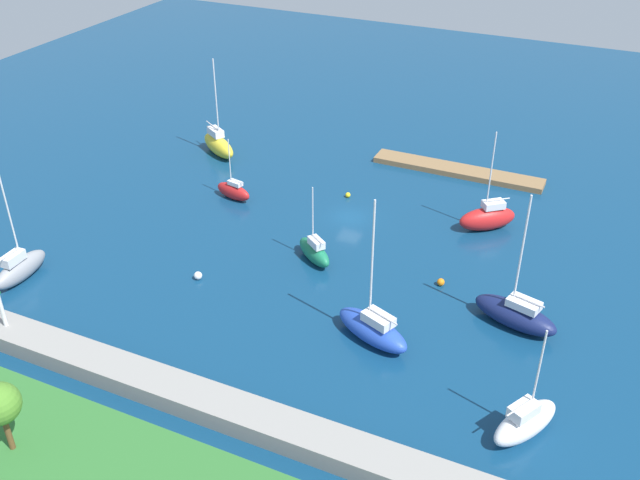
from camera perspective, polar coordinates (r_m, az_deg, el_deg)
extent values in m
plane|color=navy|center=(81.12, 2.39, 1.81)|extent=(160.00, 160.00, 0.00)
cube|color=olive|center=(92.56, 10.86, 5.45)|extent=(21.49, 3.12, 0.69)
cube|color=gray|center=(57.81, -10.36, -12.12)|extent=(71.22, 3.20, 1.59)
cylinder|color=silver|center=(67.02, -23.95, -5.14)|extent=(0.36, 0.36, 3.20)
cylinder|color=brown|center=(56.05, -23.58, -13.73)|extent=(0.42, 0.42, 3.36)
ellipsoid|color=red|center=(80.31, 13.15, 1.67)|extent=(6.47, 5.89, 2.59)
cube|color=silver|center=(79.74, 13.62, 2.76)|extent=(2.68, 2.55, 0.78)
cylinder|color=silver|center=(77.54, 13.44, 5.32)|extent=(0.16, 0.16, 8.91)
cylinder|color=silver|center=(79.70, 13.98, 3.14)|extent=(2.14, 1.79, 0.12)
ellipsoid|color=#2347B2|center=(62.74, 4.18, -7.13)|extent=(8.05, 5.29, 2.21)
cube|color=silver|center=(61.48, 4.66, -6.27)|extent=(3.13, 2.50, 0.85)
cylinder|color=silver|center=(58.90, 4.17, -1.74)|extent=(0.18, 0.18, 11.54)
cylinder|color=silver|center=(60.85, 5.06, -6.07)|extent=(2.90, 1.27, 0.15)
ellipsoid|color=yellow|center=(96.52, -8.06, 7.44)|extent=(7.32, 5.65, 2.51)
cube|color=silver|center=(96.32, -8.30, 8.49)|extent=(2.90, 2.47, 0.95)
cylinder|color=silver|center=(93.76, -8.26, 11.00)|extent=(0.18, 0.18, 10.53)
cylinder|color=silver|center=(96.78, -8.54, 8.99)|extent=(3.09, 1.99, 0.14)
ellipsoid|color=gray|center=(75.98, -22.70, -2.16)|extent=(2.16, 6.73, 2.26)
cube|color=silver|center=(74.86, -23.21, -1.34)|extent=(1.23, 2.44, 0.96)
cylinder|color=silver|center=(73.44, -23.41, 1.63)|extent=(0.16, 0.16, 8.97)
cylinder|color=silver|center=(74.22, -23.61, -1.15)|extent=(0.24, 2.89, 0.13)
ellipsoid|color=#141E4C|center=(66.48, 15.24, -5.76)|extent=(8.29, 4.75, 2.29)
cube|color=silver|center=(65.42, 15.90, -4.91)|extent=(3.16, 2.35, 0.74)
cylinder|color=silver|center=(62.98, 15.74, -0.89)|extent=(0.19, 0.19, 10.79)
cylinder|color=silver|center=(65.00, 16.29, -4.68)|extent=(2.80, 0.91, 0.15)
ellipsoid|color=#19724C|center=(72.95, -0.46, -0.98)|extent=(5.43, 4.62, 1.98)
cube|color=silver|center=(71.88, -0.30, -0.21)|extent=(2.20, 2.00, 0.80)
cylinder|color=silver|center=(71.01, -0.58, 1.95)|extent=(0.13, 0.13, 6.30)
cylinder|color=silver|center=(71.34, -0.17, 0.04)|extent=(1.76, 1.33, 0.10)
ellipsoid|color=white|center=(56.56, 16.00, -13.78)|extent=(5.01, 6.70, 2.25)
cube|color=silver|center=(55.15, 15.90, -12.87)|extent=(2.27, 2.67, 0.92)
cylinder|color=silver|center=(53.55, 16.97, -9.98)|extent=(0.15, 0.15, 7.36)
cylinder|color=silver|center=(54.38, 15.60, -12.69)|extent=(1.45, 2.54, 0.12)
ellipsoid|color=red|center=(85.10, -6.90, 3.85)|extent=(5.02, 2.34, 1.93)
cube|color=silver|center=(84.31, -6.76, 4.51)|extent=(1.87, 1.18, 0.50)
cylinder|color=silver|center=(83.58, -7.19, 6.19)|extent=(0.12, 0.12, 5.63)
cylinder|color=silver|center=(83.91, -6.60, 4.69)|extent=(1.95, 0.48, 0.09)
sphere|color=orange|center=(70.61, 9.58, -3.32)|extent=(0.74, 0.74, 0.74)
sphere|color=yellow|center=(85.19, 2.23, 3.60)|extent=(0.62, 0.62, 0.62)
sphere|color=white|center=(71.49, -9.67, -2.81)|extent=(0.82, 0.82, 0.82)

